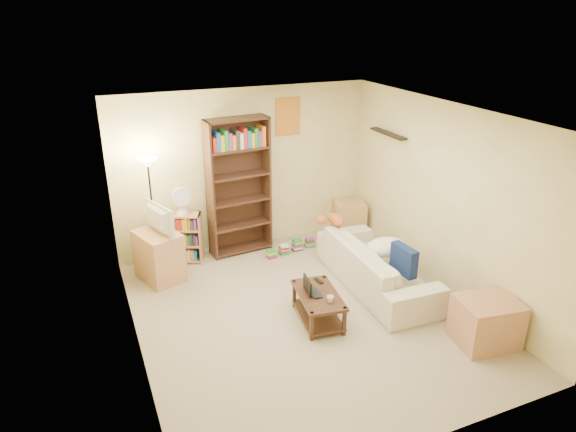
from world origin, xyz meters
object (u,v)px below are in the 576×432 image
(short_bookshelf, at_px, (182,238))
(sofa, at_px, (377,265))
(coffee_table, at_px, (318,304))
(end_cabinet, at_px, (486,322))
(tabby_cat, at_px, (333,219))
(laptop, at_px, (317,291))
(tv_stand, at_px, (159,256))
(floor_lamp, at_px, (150,183))
(tall_bookshelf, at_px, (239,184))
(mug, at_px, (330,299))
(desk_fan, at_px, (182,199))
(television, at_px, (155,219))
(side_table, at_px, (349,218))

(short_bookshelf, bearing_deg, sofa, -15.37)
(coffee_table, relative_size, end_cabinet, 1.37)
(tabby_cat, bearing_deg, laptop, -124.85)
(tv_stand, distance_m, floor_lamp, 1.03)
(tv_stand, bearing_deg, tall_bookshelf, -2.07)
(coffee_table, relative_size, tv_stand, 1.27)
(short_bookshelf, relative_size, end_cabinet, 1.18)
(coffee_table, bearing_deg, floor_lamp, 135.89)
(mug, distance_m, floor_lamp, 2.93)
(tabby_cat, bearing_deg, tv_stand, 167.92)
(sofa, bearing_deg, desk_fan, 54.68)
(floor_lamp, bearing_deg, sofa, -30.53)
(tabby_cat, xyz_separation_m, television, (-2.45, 0.52, 0.20))
(tabby_cat, xyz_separation_m, tall_bookshelf, (-1.12, 0.93, 0.40))
(short_bookshelf, distance_m, side_table, 2.81)
(short_bookshelf, bearing_deg, tall_bookshelf, 22.31)
(mug, relative_size, short_bookshelf, 0.15)
(coffee_table, height_order, tv_stand, tv_stand)
(tabby_cat, bearing_deg, short_bookshelf, 155.44)
(mug, height_order, tv_stand, tv_stand)
(tv_stand, distance_m, end_cabinet, 4.31)
(laptop, relative_size, tv_stand, 0.42)
(tv_stand, height_order, side_table, tv_stand)
(laptop, bearing_deg, short_bookshelf, 28.97)
(mug, height_order, floor_lamp, floor_lamp)
(tall_bookshelf, bearing_deg, laptop, -88.15)
(sofa, bearing_deg, laptop, 112.40)
(tabby_cat, distance_m, side_table, 1.22)
(coffee_table, height_order, desk_fan, desk_fan)
(tall_bookshelf, bearing_deg, tv_stand, -167.73)
(desk_fan, height_order, end_cabinet, desk_fan)
(desk_fan, xyz_separation_m, side_table, (2.76, -0.04, -0.72))
(tall_bookshelf, relative_size, floor_lamp, 1.23)
(tv_stand, xyz_separation_m, side_table, (3.21, 0.33, -0.07))
(short_bookshelf, bearing_deg, mug, -41.01)
(sofa, xyz_separation_m, television, (-2.70, 1.36, 0.60))
(floor_lamp, bearing_deg, desk_fan, 17.82)
(laptop, height_order, mug, mug)
(tall_bookshelf, height_order, short_bookshelf, tall_bookshelf)
(laptop, relative_size, mug, 2.60)
(sofa, relative_size, tv_stand, 3.07)
(tv_stand, bearing_deg, tabby_cat, -31.30)
(side_table, xyz_separation_m, end_cabinet, (-0.07, -3.28, -0.01))
(tabby_cat, distance_m, tv_stand, 2.53)
(tall_bookshelf, xyz_separation_m, short_bookshelf, (-0.92, 0.00, -0.72))
(coffee_table, bearing_deg, sofa, 30.14)
(laptop, xyz_separation_m, tv_stand, (-1.58, 1.77, -0.03))
(sofa, height_order, floor_lamp, floor_lamp)
(tabby_cat, distance_m, tall_bookshelf, 1.51)
(coffee_table, distance_m, mug, 0.29)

